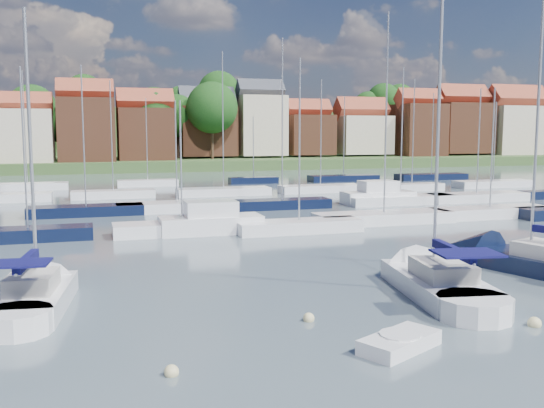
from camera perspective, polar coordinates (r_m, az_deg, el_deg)
name	(u,v)px	position (r m, az deg, el deg)	size (l,w,h in m)	color
ground	(224,199)	(62.46, -4.55, 0.43)	(260.00, 260.00, 0.00)	#3F4F56
sailboat_left	(40,294)	(26.79, -20.99, -7.94)	(3.58, 9.45, 12.65)	white
sailboat_centre	(426,279)	(28.39, 14.34, -6.88)	(4.60, 11.18, 14.79)	white
sailboat_navy	(514,261)	(33.81, 21.84, -4.97)	(6.58, 11.83, 15.90)	black
tender	(400,342)	(20.42, 11.92, -12.63)	(3.18, 2.50, 0.62)	white
buoy_b	(172,375)	(18.40, -9.44, -15.62)	(0.44, 0.44, 0.44)	beige
buoy_c	(309,321)	(22.93, 3.47, -10.93)	(0.43, 0.43, 0.43)	beige
buoy_d	(534,326)	(24.25, 23.46, -10.51)	(0.49, 0.49, 0.49)	beige
buoy_e	(446,269)	(32.31, 16.04, -5.92)	(0.54, 0.54, 0.54)	#D85914
marina_field	(254,200)	(58.18, -1.69, 0.40)	(79.62, 41.41, 15.93)	white
far_shore_town	(152,141)	(154.09, -11.20, 5.88)	(212.46, 90.00, 22.27)	#3D5A2D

